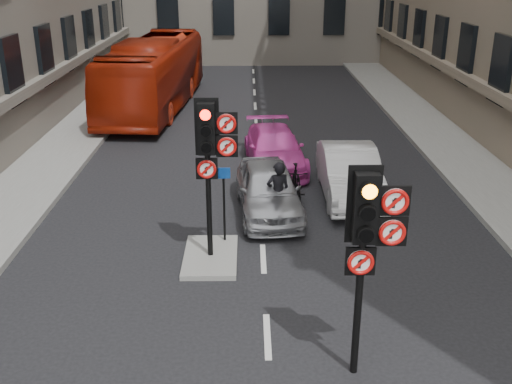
{
  "coord_description": "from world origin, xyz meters",
  "views": [
    {
      "loc": [
        -0.33,
        -7.14,
        6.41
      ],
      "look_at": [
        -0.2,
        2.55,
        2.6
      ],
      "focal_mm": 42.0,
      "sensor_mm": 36.0,
      "label": 1
    }
  ],
  "objects_px": {
    "signal_far": "(211,145)",
    "motorcycle": "(297,184)",
    "car_pink": "(275,149)",
    "car_white": "(350,173)",
    "car_silver": "(268,189)",
    "bus_red": "(155,74)",
    "motorcyclist": "(278,193)",
    "info_sign": "(224,194)",
    "signal_near": "(369,230)"
  },
  "relations": [
    {
      "from": "motorcyclist",
      "to": "motorcycle",
      "type": "bearing_deg",
      "value": -122.12
    },
    {
      "from": "car_silver",
      "to": "info_sign",
      "type": "distance_m",
      "value": 2.28
    },
    {
      "from": "car_pink",
      "to": "motorcyclist",
      "type": "height_order",
      "value": "motorcyclist"
    },
    {
      "from": "bus_red",
      "to": "info_sign",
      "type": "height_order",
      "value": "bus_red"
    },
    {
      "from": "bus_red",
      "to": "signal_near",
      "type": "bearing_deg",
      "value": -67.7
    },
    {
      "from": "car_pink",
      "to": "info_sign",
      "type": "bearing_deg",
      "value": -109.37
    },
    {
      "from": "signal_far",
      "to": "motorcyclist",
      "type": "bearing_deg",
      "value": 52.16
    },
    {
      "from": "car_silver",
      "to": "bus_red",
      "type": "height_order",
      "value": "bus_red"
    },
    {
      "from": "car_white",
      "to": "car_pink",
      "type": "xyz_separation_m",
      "value": [
        -2.01,
        2.64,
        -0.09
      ]
    },
    {
      "from": "signal_near",
      "to": "bus_red",
      "type": "distance_m",
      "value": 19.66
    },
    {
      "from": "car_pink",
      "to": "bus_red",
      "type": "relative_size",
      "value": 0.38
    },
    {
      "from": "signal_near",
      "to": "car_silver",
      "type": "height_order",
      "value": "signal_near"
    },
    {
      "from": "car_silver",
      "to": "info_sign",
      "type": "bearing_deg",
      "value": -124.88
    },
    {
      "from": "car_silver",
      "to": "motorcyclist",
      "type": "height_order",
      "value": "motorcyclist"
    },
    {
      "from": "motorcycle",
      "to": "motorcyclist",
      "type": "bearing_deg",
      "value": -114.76
    },
    {
      "from": "car_pink",
      "to": "motorcycle",
      "type": "distance_m",
      "value": 3.05
    },
    {
      "from": "car_white",
      "to": "motorcycle",
      "type": "bearing_deg",
      "value": -165.77
    },
    {
      "from": "signal_far",
      "to": "motorcycle",
      "type": "distance_m",
      "value": 4.58
    },
    {
      "from": "signal_near",
      "to": "bus_red",
      "type": "xyz_separation_m",
      "value": [
        -5.99,
        18.7,
        -1.03
      ]
    },
    {
      "from": "signal_near",
      "to": "motorcyclist",
      "type": "height_order",
      "value": "signal_near"
    },
    {
      "from": "motorcycle",
      "to": "info_sign",
      "type": "bearing_deg",
      "value": -128.07
    },
    {
      "from": "car_white",
      "to": "info_sign",
      "type": "bearing_deg",
      "value": -138.0
    },
    {
      "from": "motorcycle",
      "to": "motorcyclist",
      "type": "height_order",
      "value": "motorcyclist"
    },
    {
      "from": "signal_far",
      "to": "car_pink",
      "type": "xyz_separation_m",
      "value": [
        1.65,
        6.43,
        -2.08
      ]
    },
    {
      "from": "signal_near",
      "to": "motorcycle",
      "type": "xyz_separation_m",
      "value": [
        -0.48,
        7.41,
        -2.06
      ]
    },
    {
      "from": "motorcycle",
      "to": "info_sign",
      "type": "height_order",
      "value": "info_sign"
    },
    {
      "from": "car_white",
      "to": "car_pink",
      "type": "height_order",
      "value": "car_white"
    },
    {
      "from": "car_pink",
      "to": "motorcycle",
      "type": "height_order",
      "value": "car_pink"
    },
    {
      "from": "motorcyclist",
      "to": "info_sign",
      "type": "distance_m",
      "value": 1.87
    },
    {
      "from": "bus_red",
      "to": "car_silver",
      "type": "bearing_deg",
      "value": -64.15
    },
    {
      "from": "bus_red",
      "to": "car_pink",
      "type": "bearing_deg",
      "value": -54.14
    },
    {
      "from": "car_silver",
      "to": "info_sign",
      "type": "height_order",
      "value": "info_sign"
    },
    {
      "from": "signal_near",
      "to": "info_sign",
      "type": "bearing_deg",
      "value": 116.71
    },
    {
      "from": "info_sign",
      "to": "signal_far",
      "type": "bearing_deg",
      "value": -109.09
    },
    {
      "from": "signal_far",
      "to": "info_sign",
      "type": "distance_m",
      "value": 1.6
    },
    {
      "from": "car_silver",
      "to": "bus_red",
      "type": "bearing_deg",
      "value": 106.48
    },
    {
      "from": "car_pink",
      "to": "motorcycle",
      "type": "bearing_deg",
      "value": -86.23
    },
    {
      "from": "signal_near",
      "to": "motorcycle",
      "type": "height_order",
      "value": "signal_near"
    },
    {
      "from": "car_pink",
      "to": "car_silver",
      "type": "bearing_deg",
      "value": -100.24
    },
    {
      "from": "motorcyclist",
      "to": "signal_far",
      "type": "bearing_deg",
      "value": 42.27
    },
    {
      "from": "motorcyclist",
      "to": "signal_near",
      "type": "bearing_deg",
      "value": 90.19
    },
    {
      "from": "signal_far",
      "to": "car_pink",
      "type": "distance_m",
      "value": 6.95
    },
    {
      "from": "signal_near",
      "to": "motorcycle",
      "type": "bearing_deg",
      "value": 93.67
    },
    {
      "from": "car_silver",
      "to": "motorcyclist",
      "type": "bearing_deg",
      "value": -76.29
    },
    {
      "from": "signal_near",
      "to": "car_silver",
      "type": "distance_m",
      "value": 7.03
    },
    {
      "from": "signal_far",
      "to": "motorcycle",
      "type": "relative_size",
      "value": 2.07
    },
    {
      "from": "car_pink",
      "to": "car_white",
      "type": "bearing_deg",
      "value": -57.9
    },
    {
      "from": "bus_red",
      "to": "info_sign",
      "type": "relative_size",
      "value": 6.09
    },
    {
      "from": "motorcycle",
      "to": "signal_far",
      "type": "bearing_deg",
      "value": -124.4
    },
    {
      "from": "signal_far",
      "to": "car_silver",
      "type": "height_order",
      "value": "signal_far"
    }
  ]
}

